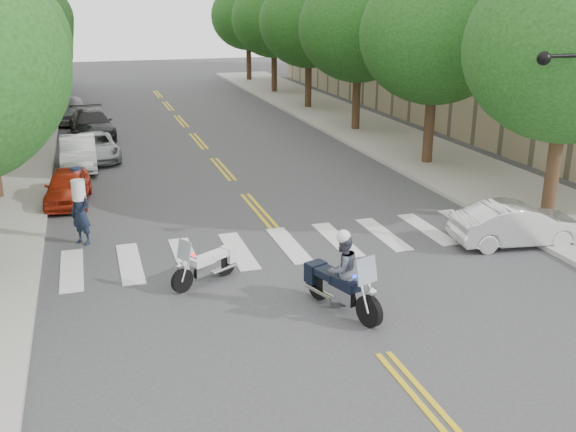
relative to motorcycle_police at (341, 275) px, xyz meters
name	(u,v)px	position (x,y,z in m)	size (l,w,h in m)	color
ground	(383,353)	(0.12, -2.11, -0.90)	(140.00, 140.00, 0.00)	#38383A
sidewalk_left	(0,152)	(-9.38, 19.89, -0.83)	(5.00, 60.00, 0.15)	#9E9991
sidewalk_right	(367,129)	(9.62, 19.89, -0.83)	(5.00, 60.00, 0.15)	#9E9991
tree_l_3	(14,26)	(-8.68, 27.89, 4.65)	(6.40, 6.40, 8.45)	#382316
tree_l_4	(24,21)	(-8.68, 35.89, 4.65)	(6.40, 6.40, 8.45)	#382316
tree_l_5	(32,18)	(-8.68, 43.89, 4.65)	(6.40, 6.40, 8.45)	#382316
tree_r_0	(569,49)	(8.92, 3.89, 4.65)	(6.40, 6.40, 8.45)	#382316
tree_r_1	(436,35)	(8.92, 11.89, 4.65)	(6.40, 6.40, 8.45)	#382316
tree_r_2	(359,27)	(8.92, 19.89, 4.65)	(6.40, 6.40, 8.45)	#382316
tree_r_3	(309,22)	(8.92, 27.89, 4.65)	(6.40, 6.40, 8.45)	#382316
tree_r_4	(274,19)	(8.92, 35.89, 4.65)	(6.40, 6.40, 8.45)	#382316
tree_r_5	(248,16)	(8.92, 43.89, 4.65)	(6.40, 6.40, 8.45)	#382316
motorcycle_police	(341,275)	(0.00, 0.00, 0.00)	(1.14, 2.42, 2.04)	black
motorcycle_parked	(210,264)	(-2.61, 2.57, -0.44)	(1.90, 1.26, 1.34)	black
officer_standing	(81,213)	(-5.73, 6.39, 0.05)	(0.69, 0.45, 1.90)	#161E32
convertible	(517,224)	(6.62, 2.39, -0.26)	(1.36, 3.90, 1.28)	silver
parked_car_a	(68,186)	(-6.18, 10.78, -0.29)	(1.45, 3.62, 1.23)	#AB2812
parked_car_b	(79,153)	(-5.77, 15.89, -0.22)	(1.46, 4.17, 1.38)	white
parked_car_c	(94,147)	(-5.08, 17.39, -0.31)	(1.97, 4.27, 1.19)	gray
parked_car_d	(92,124)	(-5.08, 22.39, -0.18)	(2.04, 5.02, 1.46)	black
parked_car_e	(72,110)	(-6.10, 27.39, -0.15)	(1.79, 4.44, 1.51)	gray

